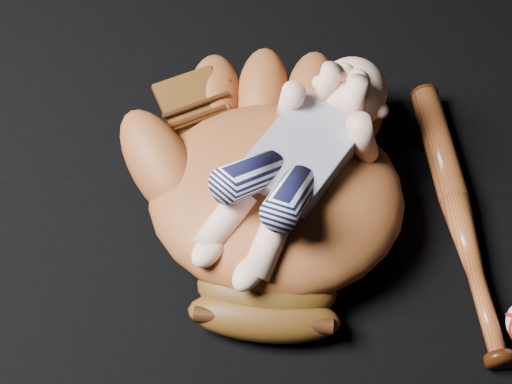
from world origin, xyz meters
The scene contains 3 objects.
baseball_glove centered at (0.03, 0.05, 0.08)m, with size 0.45×0.52×0.16m, color brown, non-canonical shape.
newborn_baby centered at (0.05, 0.05, 0.14)m, with size 0.18×0.39×0.16m, color beige, non-canonical shape.
baseball_bat centered at (0.28, 0.15, 0.02)m, with size 0.04×0.48×0.04m, color brown, non-canonical shape.
Camera 1 is at (0.26, -0.57, 0.97)m, focal length 55.00 mm.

